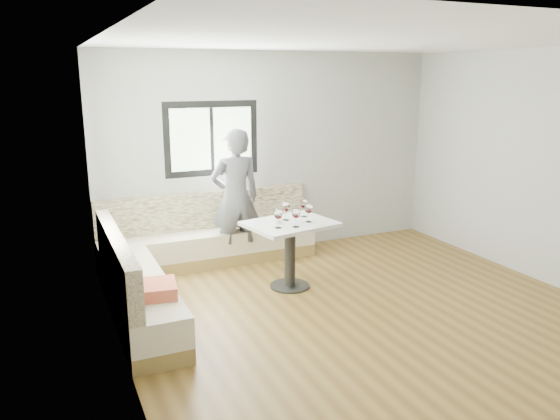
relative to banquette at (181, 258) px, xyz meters
name	(u,v)px	position (x,y,z in m)	size (l,w,h in m)	color
room	(360,183)	(1.51, -1.54, 1.08)	(5.01, 5.01, 2.81)	brown
banquette	(181,258)	(0.00, 0.00, 0.00)	(2.90, 2.80, 0.95)	olive
table	(290,239)	(1.17, -0.60, 0.27)	(1.10, 0.93, 0.80)	black
person	(235,198)	(0.86, 0.45, 0.58)	(0.66, 0.44, 1.82)	#4C4C52
olive_ramekin	(277,221)	(1.01, -0.56, 0.49)	(0.11, 0.11, 0.04)	white
wine_glass_a	(278,214)	(0.94, -0.77, 0.63)	(0.10, 0.10, 0.22)	white
wine_glass_b	(296,214)	(1.14, -0.81, 0.63)	(0.10, 0.10, 0.22)	white
wine_glass_c	(309,209)	(1.37, -0.68, 0.63)	(0.10, 0.10, 0.22)	white
wine_glass_d	(286,207)	(1.16, -0.49, 0.63)	(0.10, 0.10, 0.22)	white
wine_glass_e	(304,204)	(1.43, -0.44, 0.63)	(0.10, 0.10, 0.22)	white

